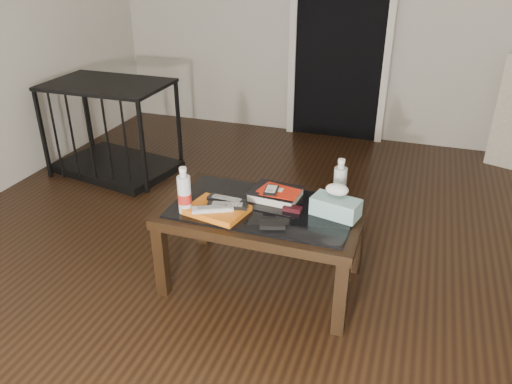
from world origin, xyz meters
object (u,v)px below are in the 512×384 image
pet_crate (115,143)px  water_bottle_right (340,181)px  coffee_table (263,218)px  textbook (276,194)px  tissue_box (336,207)px  water_bottle_left (184,190)px

pet_crate → water_bottle_right: bearing=-12.8°
coffee_table → textbook: 0.15m
coffee_table → pet_crate: pet_crate is taller
coffee_table → pet_crate: size_ratio=1.00×
pet_crate → tissue_box: bearing=-16.1°
coffee_table → tissue_box: (0.36, 0.03, 0.11)m
coffee_table → textbook: size_ratio=4.00×
coffee_table → water_bottle_left: size_ratio=4.20×
pet_crate → tissue_box: 2.19m
pet_crate → water_bottle_left: pet_crate is taller
coffee_table → tissue_box: bearing=5.2°
coffee_table → textbook: (0.03, 0.11, 0.09)m
pet_crate → textbook: bearing=-18.6°
coffee_table → water_bottle_right: water_bottle_right is taller
water_bottle_right → pet_crate: bearing=156.1°
tissue_box → pet_crate: bearing=166.0°
water_bottle_left → tissue_box: water_bottle_left is taller
textbook → water_bottle_right: bearing=15.4°
water_bottle_right → water_bottle_left: bearing=-153.8°
textbook → tissue_box: tissue_box is taller
coffee_table → water_bottle_left: water_bottle_left is taller
coffee_table → pet_crate: (-1.57, 1.03, -0.17)m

